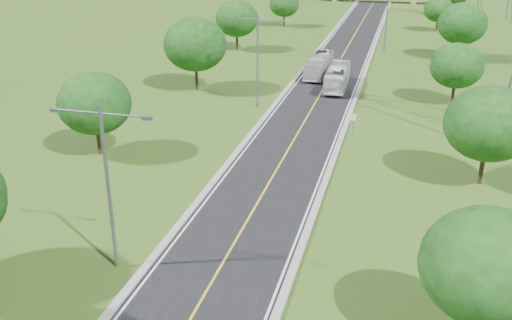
{
  "coord_description": "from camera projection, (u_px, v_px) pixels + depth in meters",
  "views": [
    {
      "loc": [
        9.42,
        -13.81,
        18.96
      ],
      "look_at": [
        -0.38,
        23.17,
        3.0
      ],
      "focal_mm": 40.0,
      "sensor_mm": 36.0,
      "label": 1
    }
  ],
  "objects": [
    {
      "name": "ground",
      "position": [
        330.0,
        78.0,
        75.38
      ],
      "size": [
        260.0,
        260.0,
        0.0
      ],
      "primitive_type": "plane",
      "color": "#315116",
      "rests_on": "ground"
    },
    {
      "name": "road",
      "position": [
        336.0,
        67.0,
        80.72
      ],
      "size": [
        8.0,
        150.0,
        0.06
      ],
      "primitive_type": "cube",
      "color": "black",
      "rests_on": "ground"
    },
    {
      "name": "curb_left",
      "position": [
        306.0,
        65.0,
        81.69
      ],
      "size": [
        0.5,
        150.0,
        0.22
      ],
      "primitive_type": "cube",
      "color": "gray",
      "rests_on": "ground"
    },
    {
      "name": "curb_right",
      "position": [
        366.0,
        68.0,
        79.68
      ],
      "size": [
        0.5,
        150.0,
        0.22
      ],
      "primitive_type": "cube",
      "color": "gray",
      "rests_on": "ground"
    },
    {
      "name": "speed_limit_sign",
      "position": [
        353.0,
        121.0,
        53.89
      ],
      "size": [
        0.55,
        0.09,
        2.4
      ],
      "color": "slate",
      "rests_on": "ground"
    },
    {
      "name": "streetlight_near_left",
      "position": [
        107.0,
        176.0,
        31.68
      ],
      "size": [
        5.9,
        0.25,
        10.0
      ],
      "color": "slate",
      "rests_on": "ground"
    },
    {
      "name": "streetlight_mid_left",
      "position": [
        257.0,
        54.0,
        61.12
      ],
      "size": [
        5.9,
        0.25,
        10.0
      ],
      "color": "slate",
      "rests_on": "ground"
    },
    {
      "name": "streetlight_far_right",
      "position": [
        387.0,
        14.0,
        87.73
      ],
      "size": [
        5.9,
        0.25,
        10.0
      ],
      "color": "slate",
      "rests_on": "ground"
    },
    {
      "name": "tree_lb",
      "position": [
        95.0,
        103.0,
        48.82
      ],
      "size": [
        6.3,
        6.3,
        7.33
      ],
      "color": "black",
      "rests_on": "ground"
    },
    {
      "name": "tree_lc",
      "position": [
        195.0,
        44.0,
        67.85
      ],
      "size": [
        7.56,
        7.56,
        8.79
      ],
      "color": "black",
      "rests_on": "ground"
    },
    {
      "name": "tree_ld",
      "position": [
        237.0,
        19.0,
        89.98
      ],
      "size": [
        6.72,
        6.72,
        7.82
      ],
      "color": "black",
      "rests_on": "ground"
    },
    {
      "name": "tree_le",
      "position": [
        284.0,
        4.0,
        111.03
      ],
      "size": [
        5.88,
        5.88,
        6.84
      ],
      "color": "black",
      "rests_on": "ground"
    },
    {
      "name": "tree_ra",
      "position": [
        489.0,
        266.0,
        25.67
      ],
      "size": [
        6.3,
        6.3,
        7.33
      ],
      "color": "black",
      "rests_on": "ground"
    },
    {
      "name": "tree_rb",
      "position": [
        489.0,
        124.0,
        42.92
      ],
      "size": [
        6.72,
        6.72,
        7.82
      ],
      "color": "black",
      "rests_on": "ground"
    },
    {
      "name": "tree_rc",
      "position": [
        457.0,
        66.0,
        63.02
      ],
      "size": [
        5.88,
        5.88,
        6.84
      ],
      "color": "black",
      "rests_on": "ground"
    },
    {
      "name": "tree_rd",
      "position": [
        462.0,
        24.0,
        83.6
      ],
      "size": [
        7.14,
        7.14,
        8.3
      ],
      "color": "black",
      "rests_on": "ground"
    },
    {
      "name": "tree_re",
      "position": [
        439.0,
        9.0,
        106.08
      ],
      "size": [
        5.46,
        5.46,
        6.35
      ],
      "color": "black",
      "rests_on": "ground"
    },
    {
      "name": "bus_outbound",
      "position": [
        338.0,
        77.0,
        70.06
      ],
      "size": [
        2.61,
        10.06,
        2.78
      ],
      "primitive_type": "imported",
      "rotation": [
        0.0,
        0.0,
        3.17
      ],
      "color": "silver",
      "rests_on": "road"
    },
    {
      "name": "bus_inbound",
      "position": [
        319.0,
        65.0,
        75.79
      ],
      "size": [
        2.62,
        10.04,
        2.78
      ],
      "primitive_type": "imported",
      "rotation": [
        0.0,
        0.0,
        -0.03
      ],
      "color": "silver",
      "rests_on": "road"
    }
  ]
}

